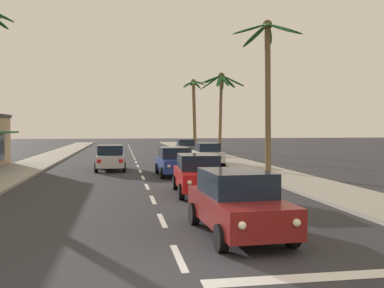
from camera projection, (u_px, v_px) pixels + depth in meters
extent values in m
plane|color=#2D2D33|center=(186.00, 274.00, 8.25)|extent=(220.00, 220.00, 0.00)
cube|color=#9E998E|center=(255.00, 168.00, 29.24)|extent=(3.20, 110.00, 0.14)
cube|color=#9E998E|center=(14.00, 172.00, 26.69)|extent=(3.20, 110.00, 0.14)
cube|color=silver|center=(179.00, 258.00, 9.27)|extent=(0.16, 2.00, 0.01)
cube|color=silver|center=(162.00, 220.00, 13.02)|extent=(0.16, 2.00, 0.01)
cube|color=silver|center=(153.00, 200.00, 16.77)|extent=(0.16, 2.00, 0.01)
cube|color=silver|center=(147.00, 187.00, 20.52)|extent=(0.16, 2.00, 0.01)
cube|color=silver|center=(143.00, 178.00, 24.28)|extent=(0.16, 2.00, 0.01)
cube|color=silver|center=(140.00, 171.00, 28.03)|extent=(0.16, 2.00, 0.01)
cube|color=silver|center=(138.00, 166.00, 31.78)|extent=(0.16, 2.00, 0.01)
cube|color=silver|center=(136.00, 162.00, 35.53)|extent=(0.16, 2.00, 0.01)
cube|color=silver|center=(135.00, 159.00, 39.29)|extent=(0.16, 2.00, 0.01)
cube|color=silver|center=(133.00, 156.00, 43.04)|extent=(0.16, 2.00, 0.01)
cube|color=silver|center=(132.00, 154.00, 46.79)|extent=(0.16, 2.00, 0.01)
cube|color=silver|center=(131.00, 152.00, 50.55)|extent=(0.16, 2.00, 0.01)
cube|color=silver|center=(131.00, 150.00, 54.30)|extent=(0.16, 2.00, 0.01)
cube|color=silver|center=(130.00, 149.00, 58.05)|extent=(0.16, 2.00, 0.01)
cube|color=silver|center=(130.00, 148.00, 61.80)|extent=(0.16, 2.00, 0.01)
cube|color=silver|center=(129.00, 146.00, 65.56)|extent=(0.16, 2.00, 0.01)
cube|color=silver|center=(129.00, 146.00, 69.31)|extent=(0.16, 2.00, 0.01)
cube|color=silver|center=(128.00, 145.00, 73.06)|extent=(0.16, 2.00, 0.01)
cube|color=silver|center=(128.00, 144.00, 76.81)|extent=(0.16, 2.00, 0.01)
cube|color=silver|center=(307.00, 278.00, 8.02)|extent=(4.00, 0.44, 0.01)
cube|color=maroon|center=(238.00, 209.00, 11.24)|extent=(1.97, 4.38, 0.72)
cube|color=black|center=(236.00, 183.00, 11.36)|extent=(1.71, 2.28, 0.64)
cylinder|color=black|center=(292.00, 234.00, 10.05)|extent=(0.25, 0.65, 0.64)
cylinder|color=black|center=(221.00, 238.00, 9.68)|extent=(0.25, 0.65, 0.64)
cylinder|color=black|center=(250.00, 211.00, 12.82)|extent=(0.25, 0.65, 0.64)
cylinder|color=black|center=(194.00, 214.00, 12.45)|extent=(0.25, 0.65, 0.64)
sphere|color=#F9EFC6|center=(297.00, 223.00, 9.25)|extent=(0.18, 0.18, 0.18)
sphere|color=#F9EFC6|center=(242.00, 226.00, 8.98)|extent=(0.18, 0.18, 0.18)
cube|color=red|center=(236.00, 192.00, 13.48)|extent=(0.24, 0.07, 0.20)
cube|color=red|center=(195.00, 194.00, 13.20)|extent=(0.24, 0.07, 0.20)
cube|color=red|center=(198.00, 178.00, 18.26)|extent=(1.94, 4.37, 0.72)
cube|color=black|center=(198.00, 162.00, 18.38)|extent=(1.69, 2.27, 0.64)
cylinder|color=black|center=(225.00, 191.00, 16.97)|extent=(0.25, 0.65, 0.64)
cylinder|color=black|center=(181.00, 192.00, 16.76)|extent=(0.25, 0.65, 0.64)
cylinder|color=black|center=(213.00, 182.00, 19.79)|extent=(0.25, 0.65, 0.64)
cylinder|color=black|center=(175.00, 183.00, 19.58)|extent=(0.25, 0.65, 0.64)
sphere|color=#F9EFC6|center=(222.00, 182.00, 16.18)|extent=(0.18, 0.18, 0.18)
sphere|color=#F9EFC6|center=(190.00, 183.00, 16.03)|extent=(0.18, 0.18, 0.18)
cube|color=red|center=(206.00, 170.00, 20.48)|extent=(0.24, 0.07, 0.20)
cube|color=red|center=(178.00, 171.00, 20.32)|extent=(0.24, 0.07, 0.20)
cube|color=navy|center=(174.00, 164.00, 25.22)|extent=(1.88, 4.35, 0.72)
cube|color=black|center=(174.00, 153.00, 25.34)|extent=(1.66, 2.25, 0.64)
cylinder|color=black|center=(193.00, 172.00, 24.01)|extent=(0.24, 0.65, 0.64)
cylinder|color=black|center=(163.00, 173.00, 23.67)|extent=(0.24, 0.65, 0.64)
cylinder|color=black|center=(184.00, 168.00, 26.79)|extent=(0.24, 0.65, 0.64)
cylinder|color=black|center=(157.00, 168.00, 26.46)|extent=(0.24, 0.65, 0.64)
sphere|color=#F9EFC6|center=(192.00, 166.00, 23.21)|extent=(0.18, 0.18, 0.18)
sphere|color=#F9EFC6|center=(169.00, 166.00, 22.97)|extent=(0.18, 0.18, 0.18)
cube|color=red|center=(179.00, 160.00, 27.46)|extent=(0.24, 0.07, 0.20)
cube|color=red|center=(159.00, 160.00, 27.21)|extent=(0.24, 0.07, 0.20)
cube|color=silver|center=(110.00, 160.00, 28.56)|extent=(1.81, 4.32, 0.72)
cube|color=black|center=(110.00, 150.00, 28.39)|extent=(1.63, 2.22, 0.64)
cylinder|color=black|center=(98.00, 164.00, 29.82)|extent=(0.23, 0.64, 0.64)
cylinder|color=black|center=(123.00, 164.00, 30.12)|extent=(0.23, 0.64, 0.64)
cylinder|color=black|center=(96.00, 168.00, 27.02)|extent=(0.23, 0.64, 0.64)
cylinder|color=black|center=(124.00, 167.00, 27.33)|extent=(0.23, 0.64, 0.64)
sphere|color=#B2B2AD|center=(102.00, 157.00, 30.58)|extent=(0.18, 0.18, 0.18)
sphere|color=#B2B2AD|center=(120.00, 157.00, 30.80)|extent=(0.18, 0.18, 0.18)
cube|color=red|center=(99.00, 161.00, 26.31)|extent=(0.24, 0.06, 0.20)
cube|color=red|center=(121.00, 161.00, 26.55)|extent=(0.24, 0.06, 0.20)
cube|color=silver|center=(208.00, 156.00, 32.47)|extent=(1.79, 4.31, 0.72)
cube|color=black|center=(207.00, 147.00, 32.59)|extent=(1.62, 2.21, 0.64)
cylinder|color=black|center=(223.00, 162.00, 31.22)|extent=(0.22, 0.64, 0.64)
cylinder|color=black|center=(200.00, 163.00, 30.95)|extent=(0.22, 0.64, 0.64)
cylinder|color=black|center=(215.00, 159.00, 34.02)|extent=(0.22, 0.64, 0.64)
cylinder|color=black|center=(194.00, 160.00, 33.75)|extent=(0.22, 0.64, 0.64)
sphere|color=#B2B2AD|center=(222.00, 157.00, 30.42)|extent=(0.18, 0.18, 0.18)
sphere|color=#B2B2AD|center=(205.00, 157.00, 30.23)|extent=(0.18, 0.18, 0.18)
cube|color=red|center=(211.00, 153.00, 34.70)|extent=(0.24, 0.06, 0.20)
cube|color=red|center=(195.00, 153.00, 34.50)|extent=(0.24, 0.06, 0.20)
cube|color=#4C515B|center=(186.00, 149.00, 43.94)|extent=(1.86, 4.34, 0.72)
cube|color=black|center=(186.00, 142.00, 44.07)|extent=(1.65, 2.24, 0.64)
cylinder|color=black|center=(196.00, 153.00, 42.67)|extent=(0.24, 0.65, 0.64)
cylinder|color=black|center=(179.00, 153.00, 42.43)|extent=(0.24, 0.65, 0.64)
cylinder|color=black|center=(192.00, 152.00, 45.48)|extent=(0.24, 0.65, 0.64)
cylinder|color=black|center=(176.00, 152.00, 45.24)|extent=(0.24, 0.65, 0.64)
sphere|color=#B2B2AD|center=(195.00, 149.00, 41.88)|extent=(0.18, 0.18, 0.18)
sphere|color=#B2B2AD|center=(182.00, 149.00, 41.71)|extent=(0.18, 0.18, 0.18)
cube|color=red|center=(189.00, 147.00, 46.17)|extent=(0.24, 0.07, 0.20)
cube|color=red|center=(177.00, 147.00, 45.98)|extent=(0.24, 0.07, 0.20)
cylinder|color=brown|center=(268.00, 100.00, 26.17)|extent=(0.46, 0.35, 9.02)
ellipsoid|color=#236028|center=(285.00, 29.00, 26.09)|extent=(2.28, 0.59, 0.71)
ellipsoid|color=#236028|center=(269.00, 35.00, 27.03)|extent=(1.23, 2.14, 1.03)
ellipsoid|color=#236028|center=(255.00, 36.00, 26.78)|extent=(1.41, 1.98, 1.23)
ellipsoid|color=#236028|center=(250.00, 29.00, 25.85)|extent=(2.24, 0.44, 0.81)
ellipsoid|color=#236028|center=(267.00, 24.00, 24.92)|extent=(1.16, 2.25, 0.71)
ellipsoid|color=#236028|center=(280.00, 28.00, 25.14)|extent=(1.26, 2.13, 1.02)
sphere|color=#4C4223|center=(267.00, 25.00, 26.00)|extent=(0.60, 0.60, 0.60)
cylinder|color=brown|center=(220.00, 117.00, 40.19)|extent=(0.45, 0.29, 7.66)
ellipsoid|color=#1E5123|center=(233.00, 81.00, 40.17)|extent=(2.25, 0.57, 1.17)
ellipsoid|color=#1E5123|center=(228.00, 82.00, 40.89)|extent=(1.98, 1.72, 1.16)
ellipsoid|color=#1E5123|center=(222.00, 83.00, 41.10)|extent=(0.92, 2.14, 1.39)
ellipsoid|color=#1E5123|center=(213.00, 79.00, 40.98)|extent=(1.51, 2.26, 0.67)
ellipsoid|color=#1E5123|center=(211.00, 82.00, 40.24)|extent=(2.10, 1.03, 1.44)
ellipsoid|color=#1E5123|center=(210.00, 80.00, 39.70)|extent=(2.31, 0.80, 1.03)
ellipsoid|color=#1E5123|center=(219.00, 81.00, 39.10)|extent=(1.21, 2.09, 1.39)
ellipsoid|color=#1E5123|center=(225.00, 81.00, 39.08)|extent=(0.57, 2.17, 1.33)
ellipsoid|color=#1E5123|center=(233.00, 80.00, 39.77)|extent=(2.17, 1.33, 1.18)
sphere|color=#4C4223|center=(221.00, 76.00, 40.06)|extent=(0.60, 0.60, 0.60)
cylinder|color=brown|center=(194.00, 116.00, 54.10)|extent=(0.64, 0.41, 8.65)
ellipsoid|color=#2D702D|center=(199.00, 83.00, 54.08)|extent=(1.60, 0.46, 0.62)
ellipsoid|color=#2D702D|center=(197.00, 85.00, 54.46)|extent=(1.37, 1.24, 0.96)
ellipsoid|color=#2D702D|center=(192.00, 83.00, 54.68)|extent=(0.52, 1.62, 0.57)
ellipsoid|color=#2D702D|center=(188.00, 84.00, 54.19)|extent=(1.46, 1.11, 0.93)
ellipsoid|color=#2D702D|center=(188.00, 84.00, 53.57)|extent=(1.56, 0.90, 0.83)
ellipsoid|color=#2D702D|center=(194.00, 83.00, 53.17)|extent=(0.60, 1.60, 0.70)
ellipsoid|color=#2D702D|center=(199.00, 82.00, 53.47)|extent=(1.43, 1.41, 0.51)
sphere|color=#4C4223|center=(193.00, 81.00, 53.92)|extent=(0.60, 0.60, 0.60)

